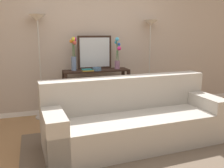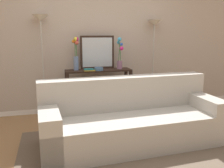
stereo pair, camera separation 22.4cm
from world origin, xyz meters
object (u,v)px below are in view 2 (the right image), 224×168
vase_tall_flowers (76,53)px  book_stack (89,70)px  wall_mirror (97,52)px  vase_short_flowers (120,55)px  console_table (99,84)px  floor_lamp_right (154,40)px  fruit_bowl (99,69)px  couch (131,121)px  floor_lamp_left (41,38)px  book_row_under_console (80,113)px

vase_tall_flowers → book_stack: 0.37m
wall_mirror → vase_short_flowers: bearing=-20.9°
console_table → floor_lamp_right: bearing=6.3°
console_table → fruit_bowl: size_ratio=7.48×
couch → vase_tall_flowers: bearing=113.5°
floor_lamp_left → vase_tall_flowers: (0.57, -0.09, -0.26)m
floor_lamp_left → console_table: bearing=-7.2°
floor_lamp_right → vase_short_flowers: 0.77m
wall_mirror → vase_tall_flowers: 0.41m
couch → console_table: bearing=98.2°
wall_mirror → vase_tall_flowers: wall_mirror is taller
console_table → wall_mirror: size_ratio=1.90×
floor_lamp_left → book_row_under_console: bearing=-11.5°
floor_lamp_right → book_row_under_console: bearing=-175.3°
couch → vase_short_flowers: vase_short_flowers is taller
vase_short_flowers → fruit_bowl: bearing=-168.7°
fruit_bowl → couch: bearing=-80.5°
console_table → fruit_bowl: bearing=-98.4°
console_table → floor_lamp_left: size_ratio=0.66×
vase_short_flowers → console_table: bearing=178.0°
vase_tall_flowers → fruit_bowl: 0.48m
vase_tall_flowers → book_row_under_console: bearing=-42.7°
vase_short_flowers → floor_lamp_left: bearing=174.3°
couch → floor_lamp_right: bearing=57.0°
floor_lamp_left → wall_mirror: size_ratio=2.87×
vase_tall_flowers → vase_short_flowers: bearing=-3.0°
floor_lamp_right → book_stack: 1.40m
fruit_bowl → book_stack: fruit_bowl is taller
vase_tall_flowers → fruit_bowl: (0.37, -0.12, -0.28)m
couch → vase_tall_flowers: size_ratio=4.22×
floor_lamp_right → vase_tall_flowers: 1.51m
console_table → floor_lamp_left: 1.27m
vase_tall_flowers → vase_short_flowers: vase_tall_flowers is taller
console_table → book_row_under_console: 0.62m
fruit_bowl → vase_short_flowers: bearing=11.3°
book_row_under_console → couch: bearing=-67.2°
console_table → floor_lamp_left: floor_lamp_left is taller
wall_mirror → book_stack: wall_mirror is taller
floor_lamp_left → book_row_under_console: size_ratio=7.21×
console_table → vase_short_flowers: bearing=-2.0°
couch → vase_short_flowers: size_ratio=4.29×
vase_short_flowers → wall_mirror: bearing=159.1°
fruit_bowl → wall_mirror: bearing=84.1°
floor_lamp_right → book_stack: size_ratio=8.87×
floor_lamp_left → fruit_bowl: size_ratio=11.32×
wall_mirror → vase_short_flowers: wall_mirror is taller
book_stack → floor_lamp_right: bearing=9.1°
wall_mirror → couch: bearing=-83.0°
floor_lamp_left → floor_lamp_right: 2.06m
wall_mirror → vase_short_flowers: 0.42m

